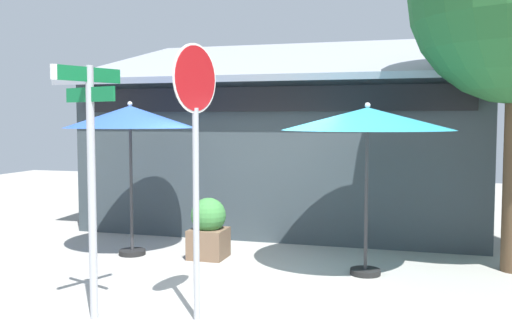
{
  "coord_description": "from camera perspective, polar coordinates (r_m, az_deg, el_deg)",
  "views": [
    {
      "loc": [
        2.4,
        -7.44,
        2.24
      ],
      "look_at": [
        -0.08,
        1.2,
        1.6
      ],
      "focal_mm": 39.97,
      "sensor_mm": 36.0,
      "label": 1
    }
  ],
  "objects": [
    {
      "name": "patio_umbrella_royal_blue_left",
      "position": [
        9.54,
        -12.48,
        4.1
      ],
      "size": [
        2.14,
        2.14,
        2.54
      ],
      "color": "black",
      "rests_on": "ground"
    },
    {
      "name": "stop_sign",
      "position": [
        6.28,
        -6.08,
        3.02
      ],
      "size": [
        0.21,
        0.74,
        3.07
      ],
      "color": "#A8AAB2",
      "rests_on": "ground"
    },
    {
      "name": "cafe_building",
      "position": [
        12.55,
        3.7,
        1.05
      ],
      "size": [
        8.25,
        5.32,
        4.23
      ],
      "color": "#333D42",
      "rests_on": "ground"
    },
    {
      "name": "patio_umbrella_teal_center",
      "position": [
        8.25,
        11.08,
        3.92
      ],
      "size": [
        2.45,
        2.45,
        2.48
      ],
      "color": "black",
      "rests_on": "ground"
    },
    {
      "name": "ground_plane",
      "position": [
        8.15,
        -1.82,
        -12.26
      ],
      "size": [
        28.0,
        28.0,
        0.1
      ],
      "primitive_type": "cube",
      "color": "#9E9B93"
    },
    {
      "name": "street_sign_post",
      "position": [
        6.57,
        -16.19,
        -0.48
      ],
      "size": [
        0.78,
        0.84,
        2.83
      ],
      "color": "#A8AAB2",
      "rests_on": "ground"
    },
    {
      "name": "sidewalk_planter",
      "position": [
        9.29,
        -4.78,
        -6.81
      ],
      "size": [
        0.57,
        0.57,
        0.98
      ],
      "color": "brown",
      "rests_on": "ground"
    }
  ]
}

